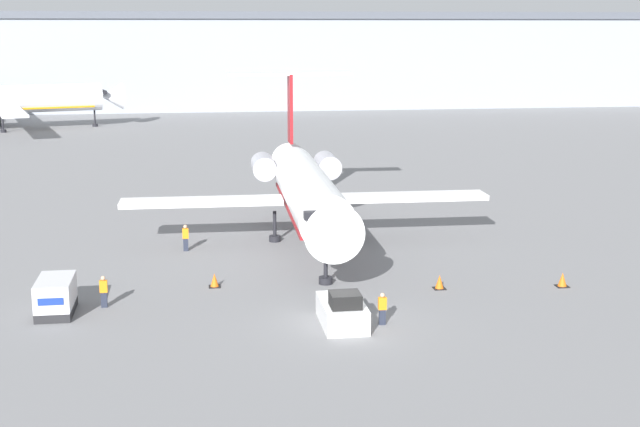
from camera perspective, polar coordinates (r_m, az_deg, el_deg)
ground_plane at (r=43.98m, az=1.77°, el=-7.30°), size 600.00×600.00×0.00m
terminal_building at (r=161.16m, az=-5.74°, el=9.73°), size 180.00×16.80×16.80m
airplane_main at (r=59.87m, az=-0.87°, el=1.66°), size 24.81×26.21×10.88m
pushback_tug at (r=44.14m, az=1.44°, el=-6.26°), size 2.09×3.98×1.89m
luggage_cart at (r=47.67m, az=-16.56°, el=-5.10°), size 1.77×3.31×1.85m
worker_near_tug at (r=44.22m, az=4.01°, el=-6.07°), size 0.40×0.24×1.62m
worker_by_wing at (r=58.92m, az=-8.60°, el=-1.51°), size 0.40×0.25×1.76m
worker_on_apron at (r=48.08m, az=-13.68°, el=-4.84°), size 0.40×0.24×1.70m
traffic_cone_left at (r=50.79m, az=-6.77°, el=-4.28°), size 0.66×0.66×0.79m
traffic_cone_right at (r=50.53m, az=7.66°, el=-4.38°), size 0.68×0.68×0.80m
traffic_cone_mid at (r=52.32m, az=15.25°, el=-4.12°), size 0.71×0.71×0.82m
airplane_parked_far_left at (r=133.33m, az=-19.38°, el=6.91°), size 31.89×33.84×11.42m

